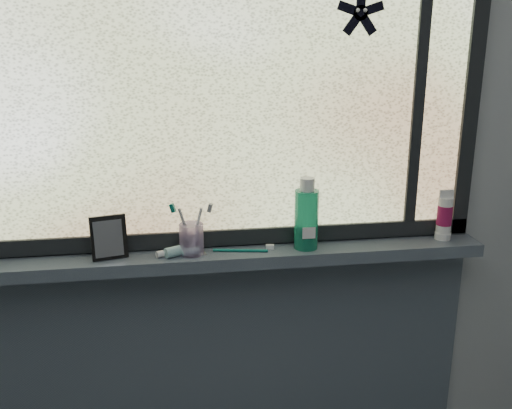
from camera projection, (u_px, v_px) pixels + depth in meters
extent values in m
cube|color=#9EA3A8|center=(224.00, 173.00, 1.76)|extent=(3.00, 0.01, 2.50)
cube|color=#454F5C|center=(228.00, 257.00, 1.76)|extent=(1.62, 0.14, 0.04)
cube|color=#454F5C|center=(228.00, 389.00, 1.96)|extent=(1.62, 0.02, 0.98)
cube|color=silver|center=(224.00, 81.00, 1.66)|extent=(1.50, 0.01, 1.00)
cube|color=black|center=(226.00, 237.00, 1.79)|extent=(1.60, 0.03, 0.05)
cube|color=black|center=(473.00, 78.00, 1.77)|extent=(0.05, 0.03, 1.10)
cube|color=black|center=(419.00, 79.00, 1.74)|extent=(0.03, 0.03, 1.00)
cube|color=black|center=(109.00, 237.00, 1.68)|extent=(0.11, 0.08, 0.13)
cylinder|color=#CAA8DF|center=(192.00, 239.00, 1.72)|extent=(0.09, 0.09, 0.10)
cylinder|color=#1E9D74|center=(306.00, 213.00, 1.75)|extent=(0.08, 0.08, 0.19)
cylinder|color=silver|center=(445.00, 213.00, 1.84)|extent=(0.06, 0.06, 0.12)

